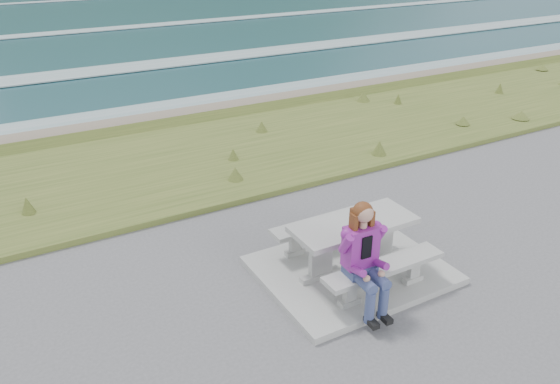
{
  "coord_description": "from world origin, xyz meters",
  "views": [
    {
      "loc": [
        -4.16,
        -5.3,
        4.56
      ],
      "look_at": [
        -0.52,
        1.2,
        0.93
      ],
      "focal_mm": 35.0,
      "sensor_mm": 36.0,
      "label": 1
    }
  ],
  "objects_px": {
    "seated_woman": "(366,273)",
    "bench_landward": "(384,271)",
    "picnic_table": "(353,232)",
    "bench_seaward": "(325,225)"
  },
  "relations": [
    {
      "from": "seated_woman",
      "to": "bench_landward",
      "type": "bearing_deg",
      "value": 21.56
    },
    {
      "from": "bench_landward",
      "to": "bench_seaward",
      "type": "relative_size",
      "value": 1.0
    },
    {
      "from": "bench_seaward",
      "to": "bench_landward",
      "type": "bearing_deg",
      "value": -90.0
    },
    {
      "from": "seated_woman",
      "to": "bench_seaward",
      "type": "bearing_deg",
      "value": 77.93
    },
    {
      "from": "picnic_table",
      "to": "seated_woman",
      "type": "distance_m",
      "value": 0.94
    },
    {
      "from": "bench_seaward",
      "to": "seated_woman",
      "type": "height_order",
      "value": "seated_woman"
    },
    {
      "from": "bench_seaward",
      "to": "seated_woman",
      "type": "relative_size",
      "value": 1.23
    },
    {
      "from": "picnic_table",
      "to": "bench_landward",
      "type": "bearing_deg",
      "value": -90.0
    },
    {
      "from": "bench_landward",
      "to": "seated_woman",
      "type": "distance_m",
      "value": 0.48
    },
    {
      "from": "picnic_table",
      "to": "bench_seaward",
      "type": "xyz_separation_m",
      "value": [
        0.0,
        0.7,
        -0.23
      ]
    }
  ]
}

